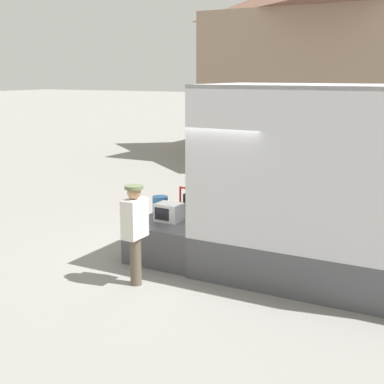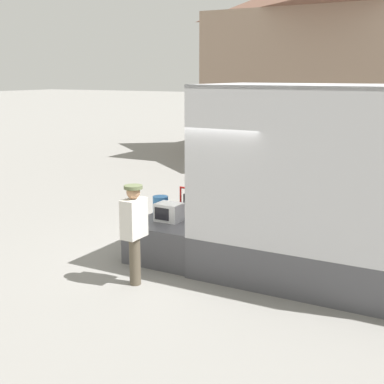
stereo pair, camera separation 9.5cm
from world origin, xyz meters
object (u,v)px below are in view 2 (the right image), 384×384
(microwave, at_px, (169,212))
(worker_person, at_px, (134,225))
(portable_generator, at_px, (200,203))
(orange_bucket, at_px, (161,205))

(microwave, xyz_separation_m, worker_person, (0.20, -1.38, 0.13))
(microwave, relative_size, portable_generator, 0.73)
(orange_bucket, height_order, worker_person, worker_person)
(worker_person, bearing_deg, orange_bucket, 109.08)
(portable_generator, relative_size, worker_person, 0.38)
(orange_bucket, bearing_deg, portable_generator, 35.54)
(portable_generator, xyz_separation_m, orange_bucket, (-0.61, -0.44, -0.03))
(orange_bucket, xyz_separation_m, worker_person, (0.59, -1.70, 0.12))
(portable_generator, bearing_deg, microwave, -106.40)
(portable_generator, height_order, orange_bucket, portable_generator)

